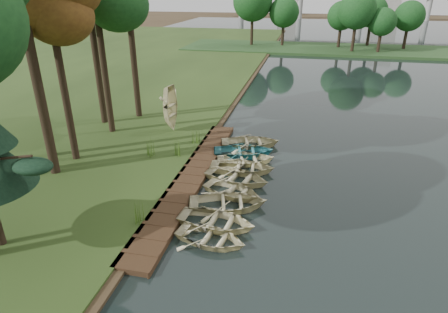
% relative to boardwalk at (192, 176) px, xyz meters
% --- Properties ---
extents(ground, '(300.00, 300.00, 0.00)m').
position_rel_boardwalk_xyz_m(ground, '(1.60, 0.00, -0.15)').
color(ground, '#3D2F1D').
extents(boardwalk, '(1.60, 16.00, 0.30)m').
position_rel_boardwalk_xyz_m(boardwalk, '(0.00, 0.00, 0.00)').
color(boardwalk, '#382515').
rests_on(boardwalk, ground).
extents(peninsula, '(50.00, 14.00, 0.45)m').
position_rel_boardwalk_xyz_m(peninsula, '(9.60, 50.00, 0.08)').
color(peninsula, '#26461F').
rests_on(peninsula, ground).
extents(far_trees, '(45.60, 5.60, 8.80)m').
position_rel_boardwalk_xyz_m(far_trees, '(6.27, 50.00, 6.28)').
color(far_trees, black).
rests_on(far_trees, peninsula).
extents(rowboat_0, '(3.43, 2.73, 0.64)m').
position_rel_boardwalk_xyz_m(rowboat_0, '(2.47, -5.44, 0.22)').
color(rowboat_0, beige).
rests_on(rowboat_0, water).
extents(rowboat_1, '(3.78, 2.88, 0.73)m').
position_rel_boardwalk_xyz_m(rowboat_1, '(2.44, -4.25, 0.27)').
color(rowboat_1, beige).
rests_on(rowboat_1, water).
extents(rowboat_2, '(4.36, 3.59, 0.79)m').
position_rel_boardwalk_xyz_m(rowboat_2, '(2.64, -2.66, 0.29)').
color(rowboat_2, beige).
rests_on(rowboat_2, water).
extents(rowboat_3, '(3.80, 3.26, 0.66)m').
position_rel_boardwalk_xyz_m(rowboat_3, '(2.61, -1.38, 0.23)').
color(rowboat_3, beige).
rests_on(rowboat_3, water).
extents(rowboat_4, '(4.13, 3.36, 0.75)m').
position_rel_boardwalk_xyz_m(rowboat_4, '(2.55, 0.10, 0.28)').
color(rowboat_4, beige).
rests_on(rowboat_4, water).
extents(rowboat_5, '(3.87, 2.88, 0.77)m').
position_rel_boardwalk_xyz_m(rowboat_5, '(2.63, 1.36, 0.28)').
color(rowboat_5, beige).
rests_on(rowboat_5, water).
extents(rowboat_6, '(4.10, 3.46, 0.73)m').
position_rel_boardwalk_xyz_m(rowboat_6, '(2.65, 2.54, 0.26)').
color(rowboat_6, beige).
rests_on(rowboat_6, water).
extents(rowboat_7, '(4.33, 3.53, 0.78)m').
position_rel_boardwalk_xyz_m(rowboat_7, '(2.32, 3.68, 0.29)').
color(rowboat_7, teal).
rests_on(rowboat_7, water).
extents(rowboat_8, '(4.50, 3.72, 0.81)m').
position_rel_boardwalk_xyz_m(rowboat_8, '(2.52, 5.22, 0.30)').
color(rowboat_8, beige).
rests_on(rowboat_8, water).
extents(stored_rowboat, '(3.61, 2.78, 0.69)m').
position_rel_boardwalk_xyz_m(stored_rowboat, '(-3.41, 6.39, 0.50)').
color(stored_rowboat, beige).
rests_on(stored_rowboat, bank).
extents(tree_2, '(3.63, 3.63, 10.24)m').
position_rel_boardwalk_xyz_m(tree_2, '(-7.56, 0.55, 8.69)').
color(tree_2, black).
rests_on(tree_2, bank).
extents(reeds_0, '(0.60, 0.60, 1.00)m').
position_rel_boardwalk_xyz_m(reeds_0, '(-1.00, -4.97, 0.65)').
color(reeds_0, '#3F661E').
rests_on(reeds_0, bank).
extents(reeds_1, '(0.60, 0.60, 1.04)m').
position_rel_boardwalk_xyz_m(reeds_1, '(-1.67, 2.28, 0.67)').
color(reeds_1, '#3F661E').
rests_on(reeds_1, bank).
extents(reeds_2, '(0.60, 0.60, 1.07)m').
position_rel_boardwalk_xyz_m(reeds_2, '(-3.24, 1.80, 0.69)').
color(reeds_2, '#3F661E').
rests_on(reeds_2, bank).
extents(reeds_3, '(0.60, 0.60, 0.90)m').
position_rel_boardwalk_xyz_m(reeds_3, '(-1.13, 4.62, 0.60)').
color(reeds_3, '#3F661E').
rests_on(reeds_3, bank).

